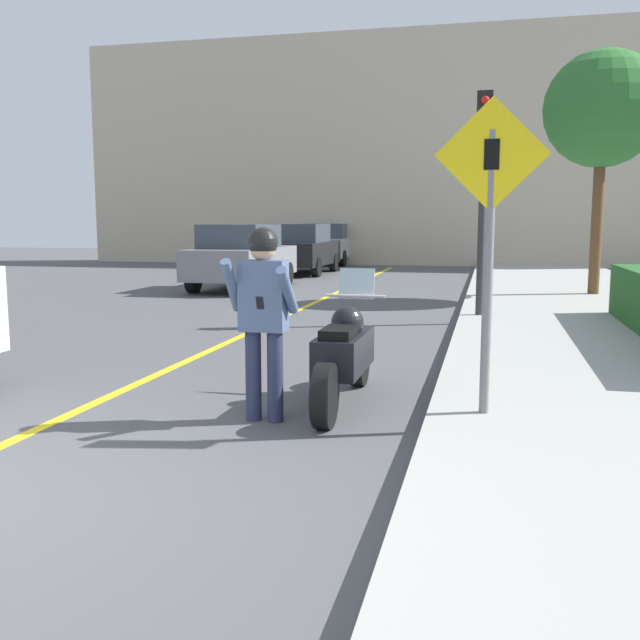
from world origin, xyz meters
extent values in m
cube|color=yellow|center=(-0.60, 6.00, 0.00)|extent=(0.12, 36.00, 0.01)
cube|color=beige|center=(0.00, 26.00, 4.62)|extent=(28.00, 1.20, 9.24)
cylinder|color=black|center=(1.75, 2.33, 0.28)|extent=(0.14, 0.56, 0.56)
cylinder|color=black|center=(1.75, 3.97, 0.28)|extent=(0.14, 0.56, 0.56)
cube|color=black|center=(1.75, 3.15, 0.51)|extent=(0.40, 1.13, 0.36)
sphere|color=black|center=(1.75, 3.30, 0.77)|extent=(0.32, 0.32, 0.32)
cube|color=black|center=(1.75, 2.89, 0.73)|extent=(0.28, 0.48, 0.10)
cylinder|color=silver|center=(1.75, 3.72, 0.99)|extent=(0.62, 0.03, 0.03)
cube|color=silver|center=(1.75, 3.79, 1.11)|extent=(0.36, 0.12, 0.31)
cylinder|color=#282D4C|center=(1.08, 2.43, 0.40)|extent=(0.14, 0.14, 0.80)
cylinder|color=#282D4C|center=(1.28, 2.43, 0.40)|extent=(0.14, 0.14, 0.80)
cube|color=slate|center=(1.18, 2.43, 1.11)|extent=(0.40, 0.22, 0.61)
cylinder|color=slate|center=(0.93, 2.33, 1.20)|extent=(0.09, 0.37, 0.48)
cylinder|color=slate|center=(1.43, 2.31, 1.17)|extent=(0.09, 0.43, 0.43)
sphere|color=tan|center=(1.18, 2.43, 1.52)|extent=(0.22, 0.22, 0.22)
sphere|color=black|center=(1.18, 2.43, 1.56)|extent=(0.26, 0.26, 0.26)
cube|color=black|center=(1.24, 2.15, 1.08)|extent=(0.06, 0.05, 0.11)
cylinder|color=slate|center=(3.06, 2.57, 1.31)|extent=(0.08, 0.08, 2.31)
cube|color=yellow|center=(3.06, 2.55, 2.27)|extent=(0.91, 0.02, 0.91)
cube|color=black|center=(3.06, 2.54, 2.27)|extent=(0.12, 0.01, 0.24)
cylinder|color=#2D2D30|center=(2.92, 9.08, 2.02)|extent=(0.12, 0.12, 3.72)
cube|color=black|center=(2.92, 9.06, 3.50)|extent=(0.26, 0.22, 0.76)
sphere|color=red|center=(2.92, 8.94, 3.72)|extent=(0.14, 0.14, 0.14)
sphere|color=gold|center=(2.92, 8.94, 3.50)|extent=(0.14, 0.14, 0.14)
sphere|color=green|center=(2.92, 8.94, 3.28)|extent=(0.14, 0.14, 0.14)
cylinder|color=brown|center=(5.35, 13.41, 1.72)|extent=(0.24, 0.24, 3.13)
sphere|color=#2D6B2D|center=(5.35, 13.41, 4.16)|extent=(2.50, 2.50, 2.50)
cylinder|color=black|center=(-4.04, 15.58, 0.32)|extent=(0.22, 0.64, 0.64)
cylinder|color=black|center=(-2.39, 15.58, 0.32)|extent=(0.22, 0.64, 0.64)
cylinder|color=black|center=(-4.04, 12.98, 0.32)|extent=(0.22, 0.64, 0.64)
cylinder|color=black|center=(-2.39, 12.98, 0.32)|extent=(0.22, 0.64, 0.64)
cube|color=gray|center=(-3.21, 14.28, 0.70)|extent=(1.80, 4.20, 0.76)
cube|color=#38424C|center=(-3.21, 14.11, 1.38)|extent=(1.58, 2.18, 0.60)
cylinder|color=black|center=(-3.95, 21.31, 0.32)|extent=(0.22, 0.64, 0.64)
cylinder|color=black|center=(-2.30, 21.31, 0.32)|extent=(0.22, 0.64, 0.64)
cylinder|color=black|center=(-3.95, 18.70, 0.32)|extent=(0.22, 0.64, 0.64)
cylinder|color=black|center=(-2.30, 18.70, 0.32)|extent=(0.22, 0.64, 0.64)
cube|color=black|center=(-3.12, 20.01, 0.70)|extent=(1.80, 4.20, 0.76)
cube|color=#38424C|center=(-3.12, 19.84, 1.38)|extent=(1.58, 2.18, 0.60)
cylinder|color=black|center=(-4.26, 26.97, 0.32)|extent=(0.22, 0.64, 0.64)
cylinder|color=black|center=(-2.61, 26.97, 0.32)|extent=(0.22, 0.64, 0.64)
cylinder|color=black|center=(-4.26, 24.37, 0.32)|extent=(0.22, 0.64, 0.64)
cylinder|color=black|center=(-2.61, 24.37, 0.32)|extent=(0.22, 0.64, 0.64)
cube|color=silver|center=(-3.44, 25.67, 0.70)|extent=(1.80, 4.20, 0.76)
cube|color=#38424C|center=(-3.44, 25.50, 1.38)|extent=(1.58, 2.18, 0.60)
camera|label=1|loc=(3.07, -3.39, 1.74)|focal=40.00mm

